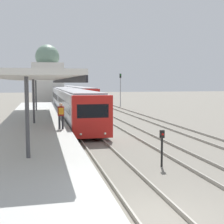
{
  "coord_description": "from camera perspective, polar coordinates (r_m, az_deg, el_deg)",
  "views": [
    {
      "loc": [
        -3.24,
        -8.05,
        3.9
      ],
      "look_at": [
        1.95,
        14.78,
        1.69
      ],
      "focal_mm": 50.0,
      "sensor_mm": 36.0,
      "label": 1
    }
  ],
  "objects": [
    {
      "name": "ground_plane",
      "position": [
        9.51,
        8.81,
        -18.87
      ],
      "size": [
        240.0,
        240.0,
        0.0
      ],
      "primitive_type": "plane",
      "color": "slate"
    },
    {
      "name": "track_platform_line",
      "position": [
        9.48,
        8.81,
        -18.46
      ],
      "size": [
        1.51,
        120.0,
        0.15
      ],
      "color": "gray",
      "rests_on": "ground_plane"
    },
    {
      "name": "station_platform",
      "position": [
        8.76,
        -16.13,
        -17.82
      ],
      "size": [
        4.65,
        80.0,
        0.95
      ],
      "color": "#B2B2AD",
      "rests_on": "ground_plane"
    },
    {
      "name": "platform_canopy",
      "position": [
        23.32,
        -14.12,
        6.0
      ],
      "size": [
        4.0,
        27.11,
        3.38
      ],
      "color": "beige",
      "rests_on": "station_platform"
    },
    {
      "name": "person_on_platform",
      "position": [
        19.94,
        -9.32,
        -0.33
      ],
      "size": [
        0.4,
        0.4,
        1.66
      ],
      "color": "#2D2D33",
      "rests_on": "station_platform"
    },
    {
      "name": "train_near",
      "position": [
        45.55,
        -8.72,
        2.65
      ],
      "size": [
        2.69,
        51.05,
        3.19
      ],
      "color": "red",
      "rests_on": "ground_plane"
    },
    {
      "name": "train_far",
      "position": [
        69.16,
        -6.89,
        3.54
      ],
      "size": [
        2.62,
        47.28,
        3.1
      ],
      "color": "red",
      "rests_on": "ground_plane"
    },
    {
      "name": "signal_post_near",
      "position": [
        14.66,
        9.12,
        -5.8
      ],
      "size": [
        0.2,
        0.21,
        1.72
      ],
      "color": "black",
      "rests_on": "ground_plane"
    },
    {
      "name": "signal_mast_far",
      "position": [
        51.7,
        1.55,
        4.78
      ],
      "size": [
        0.28,
        0.29,
        5.37
      ],
      "color": "gray",
      "rests_on": "ground_plane"
    },
    {
      "name": "distant_domed_building",
      "position": [
        57.61,
        -11.67,
        6.3
      ],
      "size": [
        5.54,
        5.54,
        10.67
      ],
      "color": "silver",
      "rests_on": "ground_plane"
    }
  ]
}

